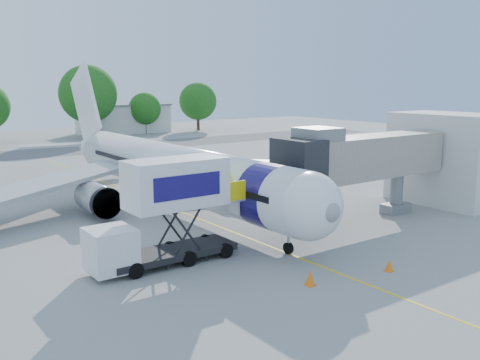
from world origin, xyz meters
TOP-DOWN VIEW (x-y plane):
  - ground at (0.00, 0.00)m, footprint 160.00×160.00m
  - guidance_line at (0.00, 0.00)m, footprint 0.15×70.00m
  - taxiway_strip at (0.00, 42.00)m, footprint 120.00×10.00m
  - aircraft at (0.00, 4.12)m, footprint 34.17×37.73m
  - jet_bridge at (7.99, -7.00)m, footprint 13.90×3.20m
  - terminal_stub at (18.50, -7.00)m, footprint 5.00×8.00m
  - catering_hiloader at (-6.26, -7.00)m, footprint 8.50×2.44m
  - ground_tug at (1.02, -18.37)m, footprint 3.66×2.47m
  - safety_cone_a at (-2.27, -13.65)m, footprint 0.46×0.46m
  - safety_cone_b at (2.27, -14.60)m, footprint 0.40×0.40m
  - outbuilding_right at (22.00, 62.00)m, footprint 16.40×7.40m
  - tree_e at (13.34, 56.22)m, footprint 9.52×9.52m
  - tree_f at (24.78, 58.77)m, footprint 5.85×5.85m
  - tree_g at (36.03, 58.58)m, footprint 7.26×7.26m

SIDE VIEW (x-z plane):
  - ground at x=0.00m, z-range 0.00..0.00m
  - taxiway_strip at x=0.00m, z-range 0.00..0.01m
  - guidance_line at x=0.00m, z-range 0.00..0.01m
  - safety_cone_b at x=2.27m, z-range -0.01..0.63m
  - safety_cone_a at x=-2.27m, z-range -0.02..0.72m
  - ground_tug at x=1.02m, z-range 0.03..1.37m
  - outbuilding_right at x=22.00m, z-range 0.01..5.31m
  - catering_hiloader at x=-6.26m, z-range 0.01..5.51m
  - aircraft at x=0.00m, z-range -2.73..8.62m
  - terminal_stub at x=18.50m, z-range 0.00..7.00m
  - jet_bridge at x=7.99m, z-range 1.04..7.64m
  - tree_f at x=24.78m, z-range 0.79..8.25m
  - tree_g at x=36.03m, z-range 0.99..10.24m
  - tree_e at x=13.34m, z-range 1.30..13.45m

